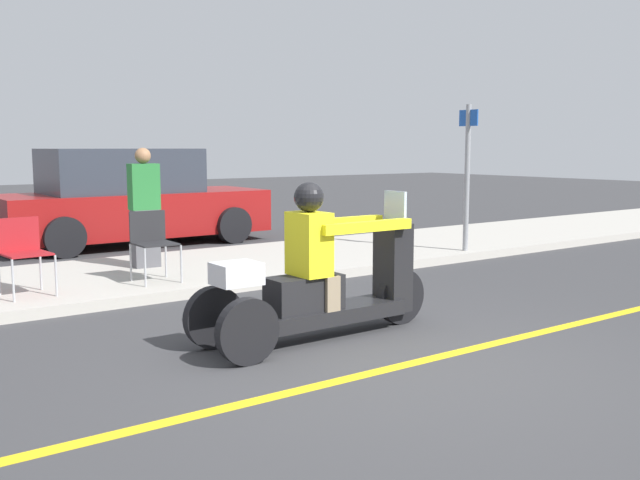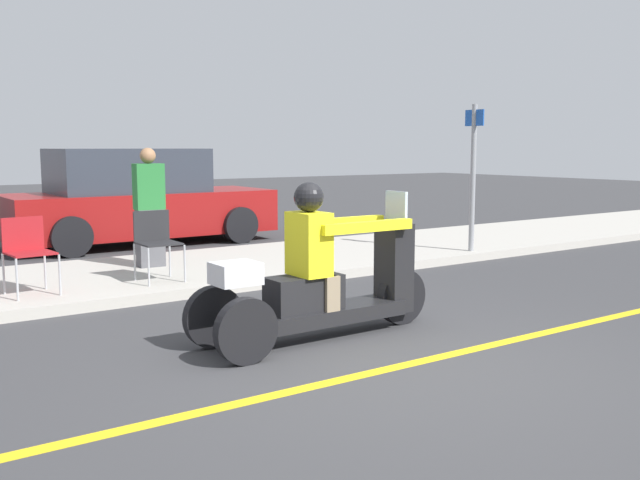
{
  "view_description": "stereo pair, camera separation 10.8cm",
  "coord_description": "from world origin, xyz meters",
  "px_view_note": "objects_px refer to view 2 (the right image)",
  "views": [
    {
      "loc": [
        -3.67,
        -3.97,
        1.69
      ],
      "look_at": [
        -0.07,
        1.02,
        0.89
      ],
      "focal_mm": 40.0,
      "sensor_mm": 36.0,
      "label": 1
    },
    {
      "loc": [
        -3.59,
        -4.04,
        1.69
      ],
      "look_at": [
        -0.07,
        1.02,
        0.89
      ],
      "focal_mm": 40.0,
      "sensor_mm": 36.0,
      "label": 2
    }
  ],
  "objects_px": {
    "folding_chair_curbside": "(156,238)",
    "street_sign": "(473,172)",
    "spectator_end_of_line": "(149,210)",
    "parked_car_lot_left": "(137,200)",
    "motorcycle_trike": "(320,283)",
    "folding_chair_set_back": "(27,247)"
  },
  "relations": [
    {
      "from": "folding_chair_curbside",
      "to": "parked_car_lot_left",
      "type": "xyz_separation_m",
      "value": [
        1.29,
        4.01,
        0.15
      ]
    },
    {
      "from": "parked_car_lot_left",
      "to": "street_sign",
      "type": "bearing_deg",
      "value": -51.52
    },
    {
      "from": "spectator_end_of_line",
      "to": "street_sign",
      "type": "xyz_separation_m",
      "value": [
        4.53,
        -1.44,
        0.45
      ]
    },
    {
      "from": "motorcycle_trike",
      "to": "spectator_end_of_line",
      "type": "bearing_deg",
      "value": 90.58
    },
    {
      "from": "street_sign",
      "to": "parked_car_lot_left",
      "type": "bearing_deg",
      "value": 128.48
    },
    {
      "from": "folding_chair_set_back",
      "to": "folding_chair_curbside",
      "type": "bearing_deg",
      "value": -2.02
    },
    {
      "from": "spectator_end_of_line",
      "to": "folding_chair_set_back",
      "type": "bearing_deg",
      "value": -152.11
    },
    {
      "from": "spectator_end_of_line",
      "to": "street_sign",
      "type": "height_order",
      "value": "street_sign"
    },
    {
      "from": "folding_chair_curbside",
      "to": "street_sign",
      "type": "height_order",
      "value": "street_sign"
    },
    {
      "from": "folding_chair_set_back",
      "to": "parked_car_lot_left",
      "type": "distance_m",
      "value": 4.81
    },
    {
      "from": "spectator_end_of_line",
      "to": "folding_chair_set_back",
      "type": "distance_m",
      "value": 1.99
    },
    {
      "from": "street_sign",
      "to": "motorcycle_trike",
      "type": "bearing_deg",
      "value": -151.56
    },
    {
      "from": "motorcycle_trike",
      "to": "folding_chair_set_back",
      "type": "relative_size",
      "value": 2.91
    },
    {
      "from": "folding_chair_curbside",
      "to": "street_sign",
      "type": "bearing_deg",
      "value": -5.46
    },
    {
      "from": "folding_chair_curbside",
      "to": "motorcycle_trike",
      "type": "bearing_deg",
      "value": -83.05
    },
    {
      "from": "motorcycle_trike",
      "to": "spectator_end_of_line",
      "type": "xyz_separation_m",
      "value": [
        -0.04,
        3.87,
        0.37
      ]
    },
    {
      "from": "motorcycle_trike",
      "to": "spectator_end_of_line",
      "type": "relative_size",
      "value": 1.53
    },
    {
      "from": "folding_chair_curbside",
      "to": "spectator_end_of_line",
      "type": "bearing_deg",
      "value": 72.12
    },
    {
      "from": "spectator_end_of_line",
      "to": "parked_car_lot_left",
      "type": "relative_size",
      "value": 0.35
    },
    {
      "from": "spectator_end_of_line",
      "to": "parked_car_lot_left",
      "type": "xyz_separation_m",
      "value": [
        0.97,
        3.04,
        -0.1
      ]
    },
    {
      "from": "folding_chair_curbside",
      "to": "parked_car_lot_left",
      "type": "relative_size",
      "value": 0.18
    },
    {
      "from": "motorcycle_trike",
      "to": "street_sign",
      "type": "xyz_separation_m",
      "value": [
        4.49,
        2.43,
        0.82
      ]
    }
  ]
}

